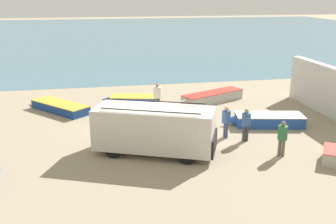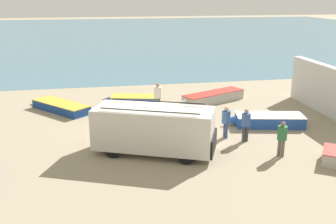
# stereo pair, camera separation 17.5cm
# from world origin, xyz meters

# --- Properties ---
(ground_plane) EXTENTS (200.00, 200.00, 0.00)m
(ground_plane) POSITION_xyz_m (0.00, 0.00, 0.00)
(ground_plane) COLOR gray
(sea_water) EXTENTS (120.00, 80.00, 0.01)m
(sea_water) POSITION_xyz_m (0.00, 52.00, 0.00)
(sea_water) COLOR #477084
(sea_water) RESTS_ON ground_plane
(parked_van) EXTENTS (5.80, 3.94, 2.28)m
(parked_van) POSITION_xyz_m (-0.14, -1.72, 1.19)
(parked_van) COLOR beige
(parked_van) RESTS_ON ground_plane
(fishing_rowboat_0) EXTENTS (4.02, 4.37, 0.54)m
(fishing_rowboat_0) POSITION_xyz_m (-4.99, 6.05, 0.27)
(fishing_rowboat_0) COLOR navy
(fishing_rowboat_0) RESTS_ON ground_plane
(fishing_rowboat_2) EXTENTS (3.81, 1.94, 0.50)m
(fishing_rowboat_2) POSITION_xyz_m (-0.29, 6.93, 0.25)
(fishing_rowboat_2) COLOR #234CA3
(fishing_rowboat_2) RESTS_ON ground_plane
(fishing_rowboat_4) EXTENTS (5.38, 3.22, 0.67)m
(fishing_rowboat_4) POSITION_xyz_m (4.86, 6.10, 0.33)
(fishing_rowboat_4) COLOR #ADA89E
(fishing_rowboat_4) RESTS_ON ground_plane
(fishing_rowboat_5) EXTENTS (4.58, 2.17, 0.63)m
(fishing_rowboat_5) POSITION_xyz_m (6.55, 0.96, 0.32)
(fishing_rowboat_5) COLOR #234CA3
(fishing_rowboat_5) RESTS_ON ground_plane
(fisherman_0) EXTENTS (0.43, 0.43, 1.65)m
(fisherman_0) POSITION_xyz_m (5.42, -3.12, 0.99)
(fisherman_0) COLOR #5B564C
(fisherman_0) RESTS_ON ground_plane
(fisherman_1) EXTENTS (0.44, 0.44, 1.67)m
(fisherman_1) POSITION_xyz_m (4.51, -1.06, 1.00)
(fisherman_1) COLOR #38383D
(fisherman_1) RESTS_ON ground_plane
(fisherman_2) EXTENTS (0.47, 0.47, 1.78)m
(fisherman_2) POSITION_xyz_m (1.06, 4.78, 1.06)
(fisherman_2) COLOR #5B564C
(fisherman_2) RESTS_ON ground_plane
(fisherman_3) EXTENTS (0.43, 0.43, 1.65)m
(fisherman_3) POSITION_xyz_m (3.70, -0.42, 0.99)
(fisherman_3) COLOR navy
(fisherman_3) RESTS_ON ground_plane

